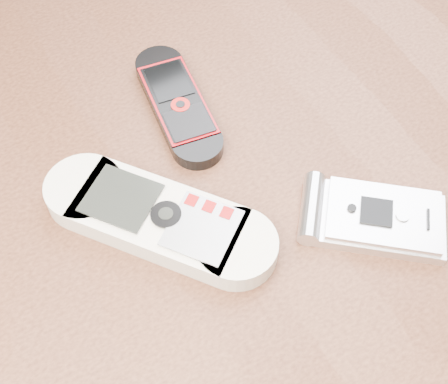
{
  "coord_description": "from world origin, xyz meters",
  "views": [
    {
      "loc": [
        -0.12,
        -0.22,
        1.13
      ],
      "look_at": [
        0.01,
        0.0,
        0.76
      ],
      "focal_mm": 50.0,
      "sensor_mm": 36.0,
      "label": 1
    }
  ],
  "objects_px": {
    "nokia_white": "(158,218)",
    "nokia_black_red": "(178,104)",
    "table": "(219,269)",
    "motorola_razr": "(379,218)"
  },
  "relations": [
    {
      "from": "nokia_white",
      "to": "nokia_black_red",
      "type": "distance_m",
      "value": 0.11
    },
    {
      "from": "nokia_black_red",
      "to": "nokia_white",
      "type": "bearing_deg",
      "value": -116.4
    },
    {
      "from": "nokia_white",
      "to": "nokia_black_red",
      "type": "height_order",
      "value": "nokia_white"
    },
    {
      "from": "table",
      "to": "motorola_razr",
      "type": "relative_size",
      "value": 11.5
    },
    {
      "from": "nokia_white",
      "to": "motorola_razr",
      "type": "height_order",
      "value": "nokia_white"
    },
    {
      "from": "nokia_black_red",
      "to": "motorola_razr",
      "type": "distance_m",
      "value": 0.18
    },
    {
      "from": "table",
      "to": "nokia_black_red",
      "type": "height_order",
      "value": "nokia_black_red"
    },
    {
      "from": "motorola_razr",
      "to": "nokia_white",
      "type": "bearing_deg",
      "value": 100.6
    },
    {
      "from": "nokia_black_red",
      "to": "motorola_razr",
      "type": "bearing_deg",
      "value": -58.56
    },
    {
      "from": "table",
      "to": "nokia_white",
      "type": "relative_size",
      "value": 6.85
    }
  ]
}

